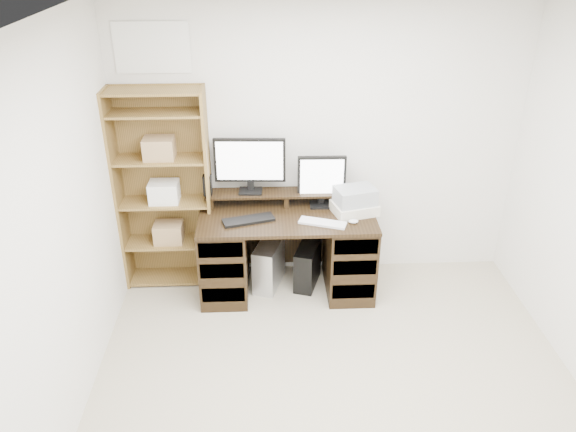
{
  "coord_description": "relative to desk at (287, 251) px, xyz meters",
  "views": [
    {
      "loc": [
        -0.48,
        -2.58,
        2.96
      ],
      "look_at": [
        -0.3,
        1.43,
        0.85
      ],
      "focal_mm": 35.0,
      "sensor_mm": 36.0,
      "label": 1
    }
  ],
  "objects": [
    {
      "name": "tower_silver",
      "position": [
        -0.16,
        0.07,
        -0.18
      ],
      "size": [
        0.31,
        0.46,
        0.43
      ],
      "primitive_type": "cube",
      "rotation": [
        0.0,
        0.0,
        -0.3
      ],
      "color": "silver",
      "rests_on": "ground"
    },
    {
      "name": "mouse",
      "position": [
        0.54,
        -0.17,
        0.38
      ],
      "size": [
        0.1,
        0.08,
        0.03
      ],
      "primitive_type": "ellipsoid",
      "rotation": [
        0.0,
        0.0,
        0.38
      ],
      "color": "silver",
      "rests_on": "desk"
    },
    {
      "name": "keyboard_white",
      "position": [
        0.29,
        -0.17,
        0.37
      ],
      "size": [
        0.41,
        0.24,
        0.02
      ],
      "primitive_type": "cube",
      "rotation": [
        0.0,
        0.0,
        -0.33
      ],
      "color": "silver",
      "rests_on": "desk"
    },
    {
      "name": "desk",
      "position": [
        0.0,
        0.0,
        0.0
      ],
      "size": [
        1.5,
        0.7,
        0.75
      ],
      "color": "black",
      "rests_on": "ground"
    },
    {
      "name": "printer",
      "position": [
        0.58,
        0.02,
        0.41
      ],
      "size": [
        0.42,
        0.35,
        0.09
      ],
      "primitive_type": "cube",
      "rotation": [
        0.0,
        0.0,
        0.26
      ],
      "color": "beige",
      "rests_on": "desk"
    },
    {
      "name": "keyboard_black",
      "position": [
        -0.32,
        -0.1,
        0.37
      ],
      "size": [
        0.45,
        0.25,
        0.02
      ],
      "primitive_type": "cube",
      "rotation": [
        0.0,
        0.0,
        0.28
      ],
      "color": "black",
      "rests_on": "desk"
    },
    {
      "name": "room",
      "position": [
        0.3,
        -1.64,
        0.86
      ],
      "size": [
        3.54,
        4.04,
        2.54
      ],
      "color": "#B7AC91",
      "rests_on": "ground"
    },
    {
      "name": "tower_black",
      "position": [
        0.19,
        0.06,
        -0.19
      ],
      "size": [
        0.28,
        0.42,
        0.39
      ],
      "rotation": [
        0.0,
        0.0,
        -0.31
      ],
      "color": "black",
      "rests_on": "ground"
    },
    {
      "name": "monitor_wide",
      "position": [
        -0.31,
        0.23,
        0.75
      ],
      "size": [
        0.61,
        0.17,
        0.48
      ],
      "rotation": [
        0.0,
        0.0,
        -0.05
      ],
      "color": "black",
      "rests_on": "riser_shelf"
    },
    {
      "name": "riser_shelf",
      "position": [
        -0.0,
        0.21,
        0.45
      ],
      "size": [
        1.4,
        0.22,
        0.12
      ],
      "color": "black",
      "rests_on": "desk"
    },
    {
      "name": "bookshelf",
      "position": [
        -1.05,
        0.21,
        0.53
      ],
      "size": [
        0.8,
        0.3,
        1.8
      ],
      "color": "olive",
      "rests_on": "ground"
    },
    {
      "name": "basket",
      "position": [
        0.58,
        0.02,
        0.52
      ],
      "size": [
        0.37,
        0.31,
        0.14
      ],
      "primitive_type": "cube",
      "rotation": [
        0.0,
        0.0,
        0.25
      ],
      "color": "#93999D",
      "rests_on": "printer"
    },
    {
      "name": "monitor_small",
      "position": [
        0.31,
        0.18,
        0.61
      ],
      "size": [
        0.42,
        0.16,
        0.45
      ],
      "rotation": [
        0.0,
        0.0,
        -0.02
      ],
      "color": "black",
      "rests_on": "desk"
    },
    {
      "name": "speaker",
      "position": [
        -0.67,
        0.18,
        0.57
      ],
      "size": [
        0.07,
        0.07,
        0.18
      ],
      "primitive_type": "cube",
      "rotation": [
        0.0,
        0.0,
        -0.04
      ],
      "color": "black",
      "rests_on": "riser_shelf"
    }
  ]
}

